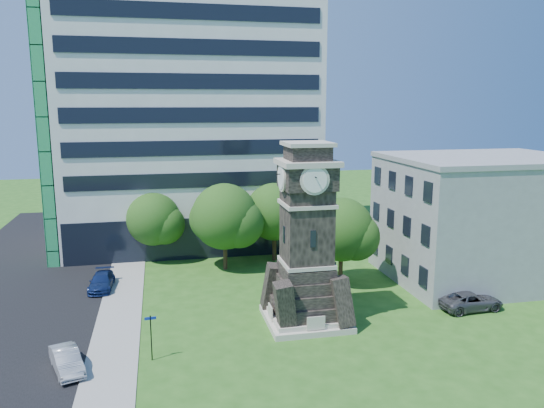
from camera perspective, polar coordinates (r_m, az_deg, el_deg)
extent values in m
plane|color=#265719|center=(34.73, -0.38, -14.20)|extent=(160.00, 160.00, 0.00)
cube|color=gray|center=(38.82, -16.14, -11.81)|extent=(3.00, 70.00, 0.06)
cube|color=#B6B09F|center=(37.08, 3.62, -12.20)|extent=(5.40, 5.40, 0.40)
cube|color=#B6B09F|center=(36.94, 3.63, -11.70)|extent=(4.80, 4.80, 0.30)
cube|color=black|center=(34.94, 3.76, -1.57)|extent=(3.00, 3.00, 6.40)
cube|color=#B6B09F|center=(35.71, 3.70, -6.28)|extent=(3.25, 3.25, 0.25)
cube|color=#B6B09F|center=(34.74, 3.78, 0.04)|extent=(3.25, 3.25, 0.25)
cube|color=black|center=(33.76, 4.44, -3.77)|extent=(0.35, 0.08, 1.10)
cube|color=black|center=(34.45, 3.81, 2.98)|extent=(3.30, 3.30, 1.60)
cube|color=#B6B09F|center=(34.34, 3.83, 4.47)|extent=(3.70, 3.70, 0.35)
cylinder|color=white|center=(32.77, 4.66, 2.57)|extent=(1.56, 0.06, 1.56)
cylinder|color=white|center=(34.01, 0.94, 2.90)|extent=(0.06, 1.56, 1.56)
cube|color=black|center=(34.28, 3.84, 5.47)|extent=(2.60, 2.60, 0.90)
cube|color=#B6B09F|center=(34.23, 3.86, 6.47)|extent=(3.00, 3.00, 0.25)
cube|color=white|center=(56.92, -8.85, 10.00)|extent=(25.00, 15.00, 28.00)
cube|color=black|center=(51.32, -7.98, -3.60)|extent=(24.50, 0.80, 4.00)
cube|color=#95979A|center=(47.93, 21.61, -1.61)|extent=(15.00, 12.00, 10.00)
cube|color=#95979A|center=(47.15, 22.05, 4.57)|extent=(15.20, 12.20, 0.40)
imported|color=#9C9EA3|center=(32.72, -21.21, -15.41)|extent=(2.51, 4.01, 1.25)
imported|color=navy|center=(44.99, -17.86, -7.94)|extent=(1.96, 4.38, 1.25)
imported|color=#45464A|center=(41.37, 20.58, -9.74)|extent=(4.78, 2.41, 1.30)
cube|color=black|center=(36.45, 3.45, -12.42)|extent=(0.05, 0.40, 0.63)
cube|color=black|center=(36.86, 5.77, -12.18)|extent=(0.05, 0.40, 0.63)
cube|color=black|center=(36.62, 4.62, -12.18)|extent=(1.61, 0.43, 0.04)
cube|color=black|center=(36.69, 4.54, -11.70)|extent=(1.61, 0.04, 0.36)
cylinder|color=black|center=(32.21, -12.87, -13.88)|extent=(0.07, 0.07, 2.74)
cube|color=navy|center=(31.73, -12.96, -11.89)|extent=(0.66, 0.04, 0.16)
cylinder|color=#332114|center=(51.20, -12.50, -4.74)|extent=(0.33, 0.33, 2.36)
sphere|color=#2B581A|center=(50.52, -12.63, -1.58)|extent=(4.99, 4.99, 4.99)
sphere|color=#2B581A|center=(50.13, -11.47, -2.16)|extent=(3.74, 3.74, 3.74)
sphere|color=#2B581A|center=(51.20, -13.59, -1.75)|extent=(3.49, 3.49, 3.49)
cylinder|color=#332114|center=(47.75, -5.05, -5.37)|extent=(0.37, 0.37, 2.81)
sphere|color=#225318|center=(46.91, -5.12, -1.34)|extent=(5.87, 5.87, 5.87)
sphere|color=#225318|center=(46.62, -3.59, -2.09)|extent=(4.40, 4.40, 4.40)
sphere|color=#225318|center=(47.58, -6.45, -1.58)|extent=(4.11, 4.11, 4.11)
cylinder|color=#332114|center=(50.26, 0.25, -4.56)|extent=(0.38, 0.38, 2.72)
sphere|color=#295318|center=(49.48, 0.25, -0.84)|extent=(5.40, 5.40, 5.40)
sphere|color=#295318|center=(49.32, 1.61, -1.51)|extent=(4.05, 4.05, 4.05)
sphere|color=#295318|center=(50.00, -0.98, -1.07)|extent=(3.78, 3.78, 3.78)
cylinder|color=#332114|center=(43.89, 7.38, -6.95)|extent=(0.37, 0.37, 2.72)
sphere|color=#24591A|center=(43.00, 7.49, -2.73)|extent=(5.16, 5.16, 5.16)
sphere|color=#24591A|center=(43.01, 9.00, -3.49)|extent=(3.87, 3.87, 3.87)
sphere|color=#24591A|center=(43.37, 6.07, -2.99)|extent=(3.61, 3.61, 3.61)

